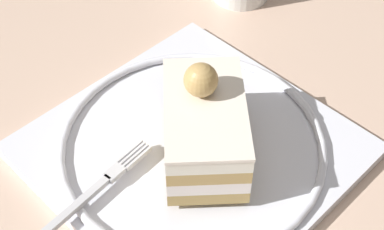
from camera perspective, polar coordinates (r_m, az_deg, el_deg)
ground_plane at (r=0.45m, az=-1.49°, el=-6.92°), size 2.40×2.40×0.00m
dessert_plate at (r=0.46m, az=0.00°, el=-3.31°), size 0.25×0.25×0.02m
cake_slice at (r=0.43m, az=0.92°, el=-0.85°), size 0.11×0.12×0.08m
fork at (r=0.43m, az=-9.88°, el=-7.53°), size 0.12×0.03×0.00m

